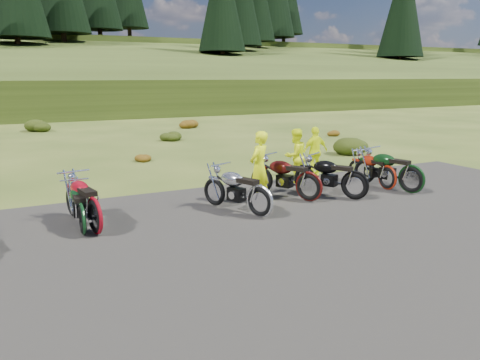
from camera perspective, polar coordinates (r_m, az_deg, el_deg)
ground at (r=10.57m, az=3.03°, el=-5.65°), size 300.00×300.00×0.00m
gravel_pad at (r=8.99m, az=9.35°, el=-9.17°), size 20.00×12.00×0.04m
hill_slope at (r=59.04m, az=-21.71°, el=8.53°), size 300.00×45.97×9.37m
hill_plateau at (r=118.89m, az=-24.29°, el=9.93°), size 300.00×90.00×9.17m
conifer_28 at (r=80.21m, az=2.38°, el=20.81°), size 5.28×5.28×14.00m
conifer_31 at (r=80.42m, az=19.29°, el=19.72°), size 7.04×7.04×18.00m
conifer_32 at (r=88.92m, az=19.31°, el=19.42°), size 6.60×6.60×17.00m
conifer_33 at (r=97.42m, az=19.33°, el=19.17°), size 6.16×6.16×16.00m
conifer_34 at (r=105.93m, az=19.34°, el=18.97°), size 5.72×5.72×15.00m
conifer_35 at (r=114.43m, az=19.35°, el=18.79°), size 5.28×5.28×14.00m
conifer_36 at (r=123.26m, az=19.45°, el=19.80°), size 7.92×7.92×20.00m
shrub_3 at (r=30.82m, az=-23.28°, el=6.30°), size 1.56×1.56×0.92m
shrub_4 at (r=18.76m, az=-11.95°, el=2.89°), size 0.77×0.77×0.45m
shrub_5 at (r=24.59m, az=-8.52°, el=5.46°), size 1.03×1.03×0.61m
shrub_6 at (r=30.50m, az=-6.40°, el=7.03°), size 1.30×1.30×0.77m
shrub_7 at (r=20.84m, az=13.50°, el=4.42°), size 1.56×1.56×0.92m
shrub_8 at (r=26.77m, az=11.04°, el=5.78°), size 0.77×0.77×0.45m
motorcycle_1 at (r=10.43m, az=-17.11°, el=-6.46°), size 1.15×2.37×1.19m
motorcycle_2 at (r=10.47m, az=-18.52°, el=-6.50°), size 0.68×1.95×1.01m
motorcycle_3 at (r=11.12m, az=2.42°, el=-4.71°), size 1.54×2.35×1.17m
motorcycle_4 at (r=12.64m, az=8.34°, el=-2.70°), size 1.69×2.38×1.19m
motorcycle_5 at (r=13.04m, az=13.72°, el=-2.45°), size 1.73×2.32×1.17m
motorcycle_6 at (r=14.43m, az=17.43°, el=-1.23°), size 0.72×2.06×1.07m
motorcycle_7 at (r=14.21m, az=20.04°, el=-1.63°), size 1.36×2.44×1.22m
person_middle at (r=12.29m, az=2.34°, el=1.49°), size 0.82×0.75×1.88m
person_right_a at (r=14.63m, az=6.74°, el=2.83°), size 0.94×0.81×1.69m
person_right_b at (r=15.80m, az=9.14°, el=3.38°), size 0.97×0.43×1.63m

